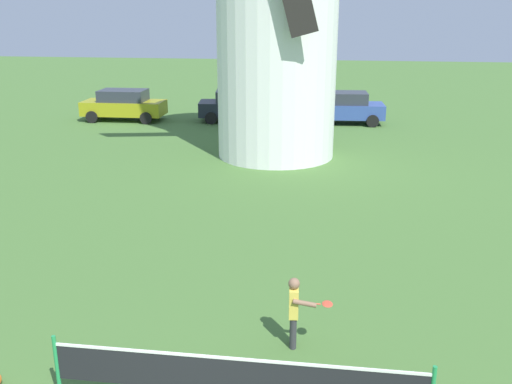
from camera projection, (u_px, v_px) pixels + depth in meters
The scene contains 5 objects.
tennis_net at pixel (236, 377), 7.90m from camera, with size 5.32×0.06×1.10m.
player_far at pixel (295, 308), 9.60m from camera, with size 0.76×0.47×1.28m.
parked_car_mustard at pixel (124, 105), 29.15m from camera, with size 4.15×1.94×1.56m.
parked_car_black at pixel (239, 105), 28.99m from camera, with size 4.14×2.29×1.56m.
parked_car_blue at pixel (345, 107), 28.38m from camera, with size 3.94×2.08×1.56m.
Camera 1 is at (1.64, -4.65, 5.54)m, focal length 40.16 mm.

